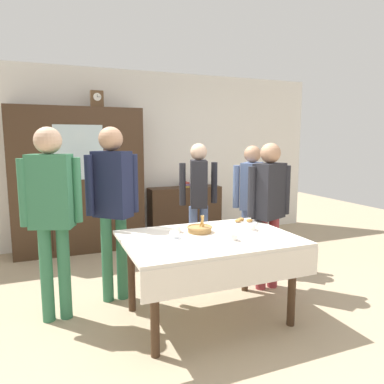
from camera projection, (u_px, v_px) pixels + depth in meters
name	position (u px, v px, depth m)	size (l,w,h in m)	color
ground_plane	(200.00, 308.00, 3.51)	(12.00, 12.00, 0.00)	tan
back_wall	(135.00, 158.00, 5.75)	(6.40, 0.10, 2.70)	silver
dining_table	(210.00, 249.00, 3.20)	(1.53, 1.09, 0.77)	#3D2819
wall_cabinet	(79.00, 181.00, 5.19)	(1.82, 0.46, 2.09)	#3D2819
mantel_clock	(97.00, 99.00, 5.13)	(0.18, 0.11, 0.24)	brown
bookshelf_low	(185.00, 213.00, 5.94)	(1.20, 0.35, 0.86)	#3D2819
book_stack	(185.00, 185.00, 5.87)	(0.14, 0.20, 0.09)	#B29333
tea_cup_far_right	(177.00, 230.00, 3.34)	(0.13, 0.13, 0.06)	white
tea_cup_mid_right	(174.00, 236.00, 3.14)	(0.13, 0.13, 0.06)	white
tea_cup_front_edge	(233.00, 238.00, 3.07)	(0.13, 0.13, 0.06)	white
tea_cup_near_left	(252.00, 228.00, 3.42)	(0.13, 0.13, 0.06)	white
bread_basket	(200.00, 229.00, 3.36)	(0.24, 0.24, 0.16)	#9E7542
pastry_plate	(243.00, 222.00, 3.72)	(0.28, 0.28, 0.05)	white
spoon_mid_right	(161.00, 255.00, 2.70)	(0.12, 0.02, 0.01)	silver
spoon_near_right	(199.00, 243.00, 3.01)	(0.12, 0.02, 0.01)	silver
person_beside_shelf	(269.00, 202.00, 3.85)	(0.52, 0.32, 1.60)	#933338
person_near_right_end	(199.00, 193.00, 4.58)	(0.52, 0.41, 1.59)	slate
person_by_cabinet	(113.00, 196.00, 3.55)	(0.52, 0.39, 1.76)	#33704C
person_behind_table_left	(52.00, 204.00, 3.14)	(0.52, 0.31, 1.75)	#33704C
person_behind_table_right	(251.00, 195.00, 4.49)	(0.52, 0.39, 1.56)	slate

